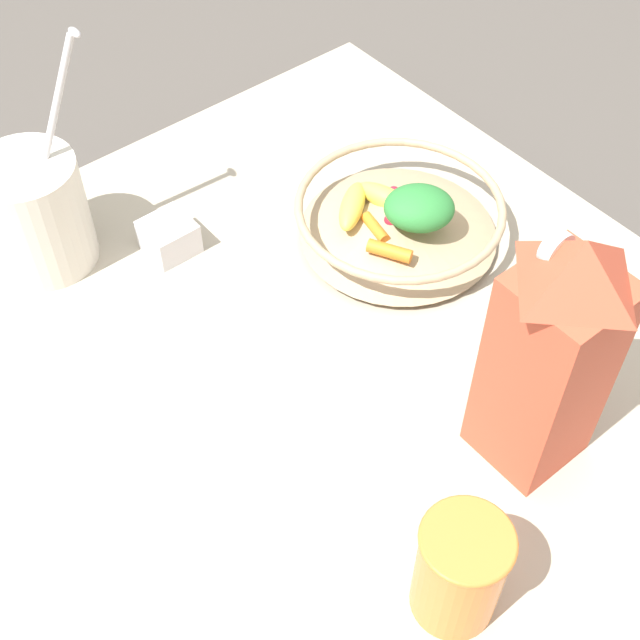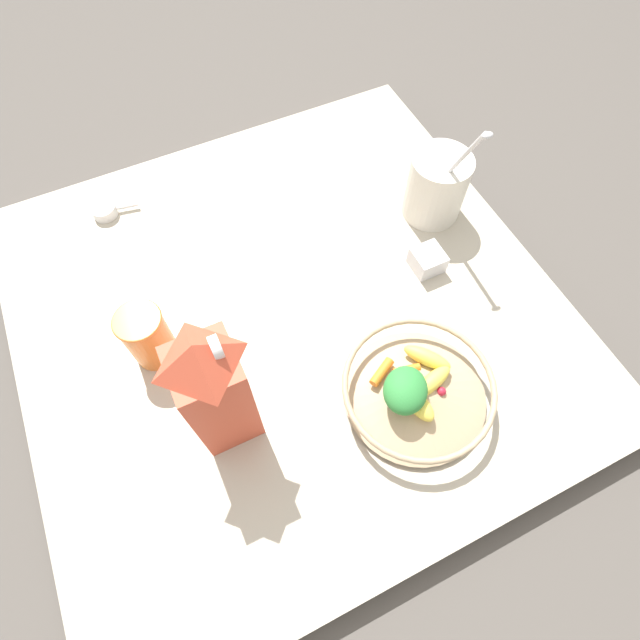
% 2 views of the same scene
% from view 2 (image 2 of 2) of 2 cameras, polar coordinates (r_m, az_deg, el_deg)
% --- Properties ---
extents(ground_plane, '(6.00, 6.00, 0.00)m').
position_cam_2_polar(ground_plane, '(0.95, -3.49, -0.03)').
color(ground_plane, '#4C4742').
extents(countertop, '(0.94, 0.94, 0.04)m').
position_cam_2_polar(countertop, '(0.93, -3.56, 0.63)').
color(countertop, '#B2A893').
rests_on(countertop, ground_plane).
extents(fruit_bowl, '(0.24, 0.24, 0.09)m').
position_cam_2_polar(fruit_bowl, '(0.81, 10.99, -7.82)').
color(fruit_bowl, tan).
rests_on(fruit_bowl, countertop).
extents(milk_carton, '(0.09, 0.09, 0.28)m').
position_cam_2_polar(milk_carton, '(0.71, -11.99, -7.73)').
color(milk_carton, '#CC4C33').
rests_on(milk_carton, countertop).
extents(yogurt_tub, '(0.15, 0.11, 0.27)m').
position_cam_2_polar(yogurt_tub, '(1.01, 13.23, 14.91)').
color(yogurt_tub, silver).
rests_on(yogurt_tub, countertop).
extents(drinking_cup, '(0.08, 0.08, 0.12)m').
position_cam_2_polar(drinking_cup, '(0.86, -19.16, -1.71)').
color(drinking_cup, orange).
rests_on(drinking_cup, countertop).
extents(spice_jar, '(0.06, 0.06, 0.04)m').
position_cam_2_polar(spice_jar, '(0.96, 12.16, 6.63)').
color(spice_jar, silver).
rests_on(spice_jar, countertop).
extents(measuring_scoop, '(0.05, 0.09, 0.02)m').
position_cam_2_polar(measuring_scoop, '(1.11, -23.33, 11.43)').
color(measuring_scoop, white).
rests_on(measuring_scoop, countertop).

